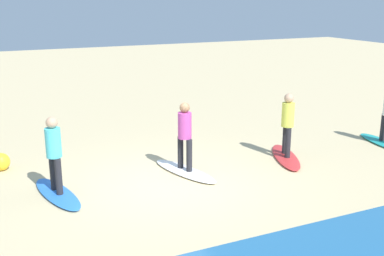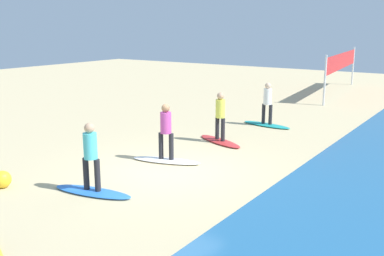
{
  "view_description": "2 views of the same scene",
  "coord_description": "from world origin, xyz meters",
  "px_view_note": "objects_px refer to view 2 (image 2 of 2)",
  "views": [
    {
      "loc": [
        3.78,
        9.33,
        4.11
      ],
      "look_at": [
        -0.84,
        -0.61,
        1.06
      ],
      "focal_mm": 44.63,
      "sensor_mm": 36.0,
      "label": 1
    },
    {
      "loc": [
        9.48,
        7.26,
        3.94
      ],
      "look_at": [
        -0.87,
        0.24,
        1.07
      ],
      "focal_mm": 42.16,
      "sensor_mm": 36.0,
      "label": 2
    }
  ],
  "objects_px": {
    "surfboard_teal": "(267,125)",
    "volleyball_net": "(342,63)",
    "surfboard_red": "(220,141)",
    "surfer_teal": "(267,100)",
    "surfer_blue": "(91,152)",
    "surfer_white": "(166,128)",
    "surfboard_blue": "(93,192)",
    "surfer_red": "(220,113)",
    "beach_ball": "(2,179)",
    "surfboard_white": "(166,160)"
  },
  "relations": [
    {
      "from": "surfboard_teal",
      "to": "surfer_teal",
      "type": "distance_m",
      "value": 0.99
    },
    {
      "from": "surfboard_white",
      "to": "volleyball_net",
      "type": "height_order",
      "value": "volleyball_net"
    },
    {
      "from": "surfboard_teal",
      "to": "beach_ball",
      "type": "bearing_deg",
      "value": -95.93
    },
    {
      "from": "surfboard_red",
      "to": "volleyball_net",
      "type": "distance_m",
      "value": 13.74
    },
    {
      "from": "surfer_red",
      "to": "surfboard_blue",
      "type": "distance_m",
      "value": 5.92
    },
    {
      "from": "surfer_red",
      "to": "surfboard_blue",
      "type": "bearing_deg",
      "value": -0.69
    },
    {
      "from": "surfboard_red",
      "to": "surfboard_blue",
      "type": "height_order",
      "value": "same"
    },
    {
      "from": "surfboard_white",
      "to": "beach_ball",
      "type": "bearing_deg",
      "value": -133.49
    },
    {
      "from": "surfer_blue",
      "to": "volleyball_net",
      "type": "relative_size",
      "value": 0.18
    },
    {
      "from": "surfboard_blue",
      "to": "beach_ball",
      "type": "height_order",
      "value": "beach_ball"
    },
    {
      "from": "surfer_teal",
      "to": "surfboard_blue",
      "type": "distance_m",
      "value": 9.17
    },
    {
      "from": "surfboard_teal",
      "to": "surfboard_red",
      "type": "distance_m",
      "value": 3.29
    },
    {
      "from": "surfboard_red",
      "to": "surfboard_white",
      "type": "distance_m",
      "value": 2.82
    },
    {
      "from": "surfer_red",
      "to": "surfboard_white",
      "type": "xyz_separation_m",
      "value": [
        2.82,
        -0.16,
        -0.99
      ]
    },
    {
      "from": "surfer_teal",
      "to": "surfer_white",
      "type": "relative_size",
      "value": 1.0
    },
    {
      "from": "surfer_white",
      "to": "surfboard_blue",
      "type": "relative_size",
      "value": 0.78
    },
    {
      "from": "beach_ball",
      "to": "surfboard_white",
      "type": "bearing_deg",
      "value": 152.86
    },
    {
      "from": "surfer_white",
      "to": "beach_ball",
      "type": "xyz_separation_m",
      "value": [
        3.98,
        -2.04,
        -0.82
      ]
    },
    {
      "from": "surfer_white",
      "to": "beach_ball",
      "type": "relative_size",
      "value": 3.77
    },
    {
      "from": "surfboard_teal",
      "to": "surfer_blue",
      "type": "height_order",
      "value": "surfer_blue"
    },
    {
      "from": "surfer_blue",
      "to": "surfer_teal",
      "type": "bearing_deg",
      "value": 178.22
    },
    {
      "from": "surfboard_teal",
      "to": "volleyball_net",
      "type": "relative_size",
      "value": 0.23
    },
    {
      "from": "volleyball_net",
      "to": "beach_ball",
      "type": "xyz_separation_m",
      "value": [
        20.43,
        -2.25,
        -1.57
      ]
    },
    {
      "from": "surfboard_red",
      "to": "beach_ball",
      "type": "relative_size",
      "value": 4.83
    },
    {
      "from": "surfer_teal",
      "to": "surfer_blue",
      "type": "xyz_separation_m",
      "value": [
        9.11,
        -0.28,
        0.0
      ]
    },
    {
      "from": "surfer_blue",
      "to": "beach_ball",
      "type": "distance_m",
      "value": 2.48
    },
    {
      "from": "surfer_red",
      "to": "surfboard_teal",
      "type": "bearing_deg",
      "value": 176.28
    },
    {
      "from": "surfer_teal",
      "to": "surfboard_red",
      "type": "bearing_deg",
      "value": -3.72
    },
    {
      "from": "surfboard_blue",
      "to": "surfer_blue",
      "type": "xyz_separation_m",
      "value": [
        0.0,
        -0.0,
        0.99
      ]
    },
    {
      "from": "surfer_red",
      "to": "volleyball_net",
      "type": "height_order",
      "value": "volleyball_net"
    },
    {
      "from": "surfboard_white",
      "to": "beach_ball",
      "type": "distance_m",
      "value": 4.48
    },
    {
      "from": "surfboard_white",
      "to": "beach_ball",
      "type": "xyz_separation_m",
      "value": [
        3.98,
        -2.04,
        0.17
      ]
    },
    {
      "from": "surfboard_red",
      "to": "surfer_teal",
      "type": "bearing_deg",
      "value": 109.09
    },
    {
      "from": "surfer_white",
      "to": "volleyball_net",
      "type": "bearing_deg",
      "value": 179.26
    },
    {
      "from": "surfboard_teal",
      "to": "surfer_red",
      "type": "bearing_deg",
      "value": -86.18
    },
    {
      "from": "volleyball_net",
      "to": "surfer_red",
      "type": "bearing_deg",
      "value": -0.22
    },
    {
      "from": "surfboard_red",
      "to": "beach_ball",
      "type": "height_order",
      "value": "beach_ball"
    },
    {
      "from": "surfboard_red",
      "to": "beach_ball",
      "type": "xyz_separation_m",
      "value": [
        6.8,
        -2.2,
        0.17
      ]
    },
    {
      "from": "surfboard_white",
      "to": "surfboard_blue",
      "type": "height_order",
      "value": "same"
    },
    {
      "from": "surfer_teal",
      "to": "beach_ball",
      "type": "bearing_deg",
      "value": -13.47
    },
    {
      "from": "surfboard_red",
      "to": "surfer_red",
      "type": "height_order",
      "value": "surfer_red"
    },
    {
      "from": "surfboard_teal",
      "to": "volleyball_net",
      "type": "bearing_deg",
      "value": 98.43
    },
    {
      "from": "surfer_white",
      "to": "surfboard_teal",
      "type": "bearing_deg",
      "value": 176.51
    },
    {
      "from": "surfer_blue",
      "to": "volleyball_net",
      "type": "height_order",
      "value": "volleyball_net"
    },
    {
      "from": "surfboard_red",
      "to": "surfer_blue",
      "type": "bearing_deg",
      "value": -67.89
    },
    {
      "from": "volleyball_net",
      "to": "surfer_blue",
      "type": "bearing_deg",
      "value": -0.36
    },
    {
      "from": "surfer_teal",
      "to": "surfboard_blue",
      "type": "xyz_separation_m",
      "value": [
        9.11,
        -0.28,
        -0.99
      ]
    },
    {
      "from": "surfboard_red",
      "to": "surfer_white",
      "type": "height_order",
      "value": "surfer_white"
    },
    {
      "from": "surfboard_teal",
      "to": "surfboard_red",
      "type": "bearing_deg",
      "value": -86.18
    },
    {
      "from": "surfer_teal",
      "to": "volleyball_net",
      "type": "bearing_deg",
      "value": -179.11
    }
  ]
}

